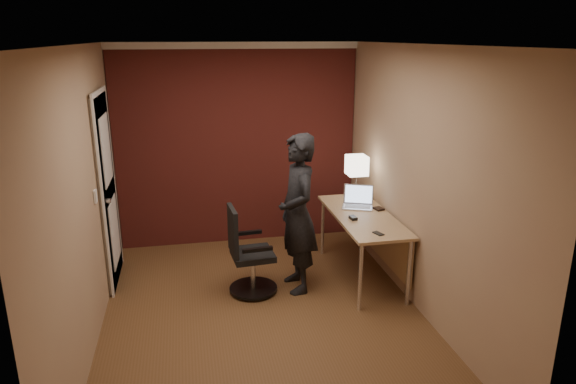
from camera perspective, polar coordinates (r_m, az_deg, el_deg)
The scene contains 9 objects.
room at distance 6.00m, azimuth -7.77°, elevation 5.28°, with size 4.00×4.00×4.00m.
desk at distance 5.63m, azimuth 8.95°, elevation -3.67°, with size 0.60×1.50×0.73m.
desk_lamp at distance 5.90m, azimuth 7.65°, elevation 2.89°, with size 0.22×0.22×0.54m.
laptop at distance 5.81m, azimuth 7.77°, elevation -0.97°, with size 0.40×0.36×0.23m.
mouse at distance 5.41m, azimuth 7.24°, elevation -2.87°, with size 0.06×0.10×0.03m, color black.
phone at distance 5.06m, azimuth 9.99°, elevation -4.55°, with size 0.06×0.12×0.01m, color black.
wallet at distance 5.75m, azimuth 10.04°, elevation -1.84°, with size 0.09×0.11×0.02m, color black.
office_chair at distance 5.31m, azimuth -4.57°, elevation -7.14°, with size 0.50×0.53×0.92m.
person at distance 5.24m, azimuth 1.07°, elevation -2.44°, with size 0.60×0.40×1.66m, color black.
Camera 1 is at (-0.64, -4.32, 2.57)m, focal length 32.00 mm.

